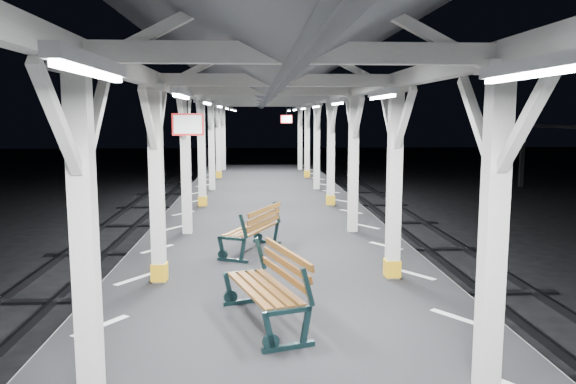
{
  "coord_description": "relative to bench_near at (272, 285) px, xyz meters",
  "views": [
    {
      "loc": [
        -0.37,
        -7.35,
        3.8
      ],
      "look_at": [
        0.33,
        4.4,
        2.2
      ],
      "focal_mm": 35.0,
      "sensor_mm": 36.0,
      "label": 1
    }
  ],
  "objects": [
    {
      "name": "hazard_stripes_left",
      "position": [
        -2.3,
        0.02,
        -0.53
      ],
      "size": [
        1.0,
        48.0,
        0.01
      ],
      "primitive_type": "cube",
      "color": "silver",
      "rests_on": "platform"
    },
    {
      "name": "bench_mid",
      "position": [
        -0.21,
        4.01,
        -0.03
      ],
      "size": [
        1.31,
        1.88,
        0.96
      ],
      "rotation": [
        0.0,
        0.0,
        -0.42
      ],
      "color": "#12292C",
      "rests_on": "platform"
    },
    {
      "name": "platform",
      "position": [
        0.15,
        0.02,
        -1.04
      ],
      "size": [
        6.0,
        50.0,
        1.0
      ],
      "primitive_type": "cube",
      "color": "black",
      "rests_on": "ground"
    },
    {
      "name": "bench_near",
      "position": [
        0.0,
        0.0,
        0.0
      ],
      "size": [
        1.22,
        1.98,
        1.01
      ],
      "rotation": [
        0.0,
        0.0,
        0.31
      ],
      "color": "#12292C",
      "rests_on": "platform"
    },
    {
      "name": "canopy",
      "position": [
        0.16,
        0.01,
        3.02
      ],
      "size": [
        5.4,
        49.0,
        4.65
      ],
      "color": "silver",
      "rests_on": "platform"
    },
    {
      "name": "hazard_stripes_right",
      "position": [
        2.6,
        0.02,
        -0.53
      ],
      "size": [
        1.0,
        48.0,
        0.01
      ],
      "primitive_type": "cube",
      "color": "silver",
      "rests_on": "platform"
    }
  ]
}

